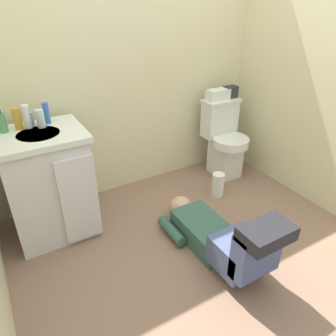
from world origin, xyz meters
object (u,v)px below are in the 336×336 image
at_px(person_plumber, 220,237).
at_px(bottle_white, 26,117).
at_px(bottle_amber, 17,119).
at_px(bottle_blue, 46,113).
at_px(soap_dispenser, 2,123).
at_px(toiletry_bag, 230,92).
at_px(tissue_box, 218,95).
at_px(vanity_cabinet, 49,184).
at_px(faucet, 32,119).
at_px(toilet, 224,139).
at_px(paper_towel_roll, 218,184).
at_px(bottle_clear, 40,119).

relative_size(person_plumber, bottle_white, 6.53).
height_order(bottle_amber, bottle_blue, bottle_blue).
bearing_deg(soap_dispenser, bottle_amber, 0.83).
xyz_separation_m(toiletry_bag, soap_dispenser, (-1.98, -0.03, 0.08)).
height_order(tissue_box, toiletry_bag, toiletry_bag).
height_order(vanity_cabinet, faucet, faucet).
bearing_deg(toiletry_bag, toilet, -139.23).
relative_size(vanity_cabinet, person_plumber, 0.77).
xyz_separation_m(faucet, bottle_amber, (-0.09, -0.02, 0.02)).
relative_size(person_plumber, soap_dispenser, 6.42).
bearing_deg(tissue_box, bottle_amber, -179.03).
height_order(person_plumber, bottle_white, bottle_white).
bearing_deg(faucet, bottle_amber, -168.65).
bearing_deg(bottle_blue, toiletry_bag, 0.46).
xyz_separation_m(faucet, bottle_blue, (0.10, -0.00, 0.03)).
relative_size(toiletry_bag, soap_dispenser, 0.75).
bearing_deg(toiletry_bag, bottle_amber, -179.11).
bearing_deg(faucet, soap_dispenser, -173.99).
xyz_separation_m(vanity_cabinet, bottle_amber, (-0.10, 0.13, 0.48)).
distance_m(vanity_cabinet, bottle_white, 0.50).
bearing_deg(toilet, bottle_white, 178.13).
bearing_deg(bottle_blue, paper_towel_roll, -17.12).
bearing_deg(faucet, bottle_white, -145.82).
height_order(faucet, bottle_white, bottle_white).
bearing_deg(soap_dispenser, bottle_white, -1.28).
height_order(soap_dispenser, bottle_clear, soap_dispenser).
height_order(bottle_amber, bottle_white, bottle_white).
height_order(toiletry_bag, bottle_blue, bottle_blue).
bearing_deg(bottle_white, tissue_box, 1.17).
bearing_deg(bottle_blue, soap_dispenser, -176.62).
relative_size(soap_dispenser, bottle_amber, 1.11).
height_order(vanity_cabinet, tissue_box, tissue_box).
relative_size(toilet, vanity_cabinet, 0.91).
bearing_deg(person_plumber, bottle_blue, 128.58).
relative_size(toiletry_bag, bottle_white, 0.76).
distance_m(bottle_amber, bottle_blue, 0.19).
bearing_deg(person_plumber, bottle_amber, 135.06).
xyz_separation_m(vanity_cabinet, person_plumber, (0.91, -0.88, -0.24)).
bearing_deg(paper_towel_roll, toiletry_bag, 45.35).
height_order(vanity_cabinet, soap_dispenser, soap_dispenser).
height_order(bottle_clear, bottle_blue, bottle_blue).
bearing_deg(bottle_clear, vanity_cabinet, -115.56).
bearing_deg(bottle_blue, bottle_white, -171.30).
relative_size(toiletry_bag, bottle_clear, 0.99).
distance_m(vanity_cabinet, tissue_box, 1.69).
xyz_separation_m(bottle_blue, paper_towel_roll, (1.29, -0.40, -0.79)).
bearing_deg(faucet, person_plumber, -48.22).
xyz_separation_m(person_plumber, soap_dispenser, (-1.10, 1.00, 0.71)).
relative_size(bottle_amber, bottle_blue, 0.99).
xyz_separation_m(tissue_box, bottle_white, (-1.68, -0.03, 0.10)).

